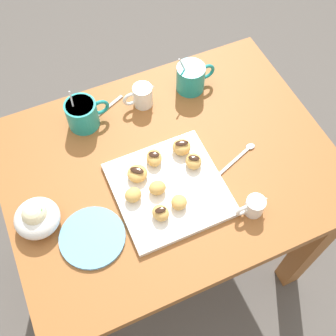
{
  "coord_description": "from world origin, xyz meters",
  "views": [
    {
      "loc": [
        -0.26,
        -0.57,
        1.76
      ],
      "look_at": [
        -0.01,
        -0.02,
        0.76
      ],
      "focal_mm": 44.9,
      "sensor_mm": 36.0,
      "label": 1
    }
  ],
  "objects": [
    {
      "name": "beignet_5",
      "position": [
        -0.09,
        -0.15,
        0.77
      ],
      "size": [
        0.05,
        0.06,
        0.03
      ],
      "primitive_type": "ellipsoid",
      "rotation": [
        0.0,
        0.0,
        0.21
      ],
      "color": "#DBA351",
      "rests_on": "pastry_plate_square"
    },
    {
      "name": "pastry_plate_square",
      "position": [
        -0.04,
        -0.08,
        0.74
      ],
      "size": [
        0.29,
        0.29,
        0.02
      ],
      "primitive_type": "cube",
      "color": "silver",
      "rests_on": "dining_table"
    },
    {
      "name": "beignet_6",
      "position": [
        0.06,
        -0.04,
        0.77
      ],
      "size": [
        0.06,
        0.06,
        0.03
      ],
      "primitive_type": "ellipsoid",
      "rotation": [
        0.0,
        0.0,
        5.97
      ],
      "color": "#DBA351",
      "rests_on": "pastry_plate_square"
    },
    {
      "name": "chocolate_drizzle_6",
      "position": [
        0.06,
        -0.04,
        0.79
      ],
      "size": [
        0.04,
        0.03,
        0.0
      ],
      "primitive_type": "ellipsoid",
      "rotation": [
        0.0,
        0.0,
        5.68
      ],
      "color": "black",
      "rests_on": "beignet_6"
    },
    {
      "name": "chocolate_drizzle_4",
      "position": [
        0.05,
        0.02,
        0.79
      ],
      "size": [
        0.04,
        0.03,
        0.0
      ],
      "primitive_type": "ellipsoid",
      "rotation": [
        0.0,
        0.0,
        2.86
      ],
      "color": "black",
      "rests_on": "beignet_4"
    },
    {
      "name": "cream_pitcher_white",
      "position": [
        0.01,
        0.23,
        0.78
      ],
      "size": [
        0.1,
        0.06,
        0.07
      ],
      "color": "silver",
      "rests_on": "dining_table"
    },
    {
      "name": "beignet_3",
      "position": [
        -0.07,
        -0.08,
        0.77
      ],
      "size": [
        0.05,
        0.04,
        0.04
      ],
      "primitive_type": "ellipsoid",
      "rotation": [
        0.0,
        0.0,
        1.48
      ],
      "color": "#DBA351",
      "rests_on": "pastry_plate_square"
    },
    {
      "name": "chocolate_drizzle_1",
      "position": [
        -0.04,
        0.02,
        0.79
      ],
      "size": [
        0.04,
        0.03,
        0.0
      ],
      "primitive_type": "ellipsoid",
      "rotation": [
        0.0,
        0.0,
        2.65
      ],
      "color": "black",
      "rests_on": "beignet_1"
    },
    {
      "name": "chocolate_sauce_pitcher",
      "position": [
        0.14,
        -0.23,
        0.77
      ],
      "size": [
        0.09,
        0.05,
        0.06
      ],
      "color": "silver",
      "rests_on": "dining_table"
    },
    {
      "name": "ground_plane",
      "position": [
        0.0,
        0.0,
        0.0
      ],
      "size": [
        8.0,
        8.0,
        0.0
      ],
      "primitive_type": "plane",
      "color": "#514C47"
    },
    {
      "name": "loose_spoon_near_saucer",
      "position": [
        0.2,
        -0.06,
        0.74
      ],
      "size": [
        0.16,
        0.07,
        0.01
      ],
      "color": "silver",
      "rests_on": "dining_table"
    },
    {
      "name": "ice_cream_bowl",
      "position": [
        -0.39,
        -0.03,
        0.77
      ],
      "size": [
        0.12,
        0.12,
        0.09
      ],
      "color": "silver",
      "rests_on": "dining_table"
    },
    {
      "name": "chocolate_drizzle_5",
      "position": [
        -0.09,
        -0.15,
        0.79
      ],
      "size": [
        0.03,
        0.02,
        0.0
      ],
      "primitive_type": "ellipsoid",
      "rotation": [
        0.0,
        0.0,
        -0.1
      ],
      "color": "black",
      "rests_on": "beignet_5"
    },
    {
      "name": "beignet_7",
      "position": [
        -0.03,
        -0.14,
        0.77
      ],
      "size": [
        0.06,
        0.06,
        0.03
      ],
      "primitive_type": "ellipsoid",
      "rotation": [
        0.0,
        0.0,
        5.79
      ],
      "color": "#DBA351",
      "rests_on": "pastry_plate_square"
    },
    {
      "name": "saucer_sky_left",
      "position": [
        -0.27,
        -0.13,
        0.74
      ],
      "size": [
        0.17,
        0.17,
        0.01
      ],
      "primitive_type": "cylinder",
      "color": "#66A8DB",
      "rests_on": "dining_table"
    },
    {
      "name": "dining_table",
      "position": [
        0.0,
        0.0,
        0.59
      ],
      "size": [
        0.94,
        0.72,
        0.74
      ],
      "color": "#935628",
      "rests_on": "ground_plane"
    },
    {
      "name": "chocolate_drizzle_0",
      "position": [
        -0.1,
        -0.01,
        0.79
      ],
      "size": [
        0.04,
        0.04,
        0.0
      ],
      "primitive_type": "ellipsoid",
      "rotation": [
        0.0,
        0.0,
        2.43
      ],
      "color": "black",
      "rests_on": "beignet_0"
    },
    {
      "name": "beignet_1",
      "position": [
        -0.04,
        0.02,
        0.77
      ],
      "size": [
        0.06,
        0.07,
        0.03
      ],
      "primitive_type": "ellipsoid",
      "rotation": [
        0.0,
        0.0,
        2.85
      ],
      "color": "#DBA351",
      "rests_on": "pastry_plate_square"
    },
    {
      "name": "beignet_4",
      "position": [
        0.05,
        0.02,
        0.77
      ],
      "size": [
        0.06,
        0.06,
        0.04
      ],
      "primitive_type": "ellipsoid",
      "rotation": [
        0.0,
        0.0,
        3.07
      ],
      "color": "#DBA351",
      "rests_on": "pastry_plate_square"
    },
    {
      "name": "coffee_mug_teal_right",
      "position": [
        0.18,
        0.23,
        0.79
      ],
      "size": [
        0.13,
        0.09,
        0.14
      ],
      "color": "teal",
      "rests_on": "dining_table"
    },
    {
      "name": "beignet_0",
      "position": [
        -0.1,
        -0.01,
        0.77
      ],
      "size": [
        0.08,
        0.08,
        0.03
      ],
      "primitive_type": "ellipsoid",
      "rotation": [
        0.0,
        0.0,
        2.31
      ],
      "color": "#DBA351",
      "rests_on": "pastry_plate_square"
    },
    {
      "name": "coffee_mug_teal_left",
      "position": [
        -0.18,
        0.23,
        0.79
      ],
      "size": [
        0.13,
        0.09,
        0.14
      ],
      "color": "teal",
      "rests_on": "dining_table"
    },
    {
      "name": "loose_spoon_by_plate",
      "position": [
        -0.13,
        0.25,
        0.74
      ],
      "size": [
        0.15,
        0.08,
        0.01
      ],
      "color": "silver",
      "rests_on": "dining_table"
    },
    {
      "name": "beignet_2",
      "position": [
        -0.14,
        -0.07,
        0.77
      ],
      "size": [
        0.05,
        0.05,
        0.03
      ],
      "primitive_type": "ellipsoid",
      "rotation": [
        0.0,
        0.0,
        0.16
      ],
      "color": "#DBA351",
      "rests_on": "pastry_plate_square"
    }
  ]
}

